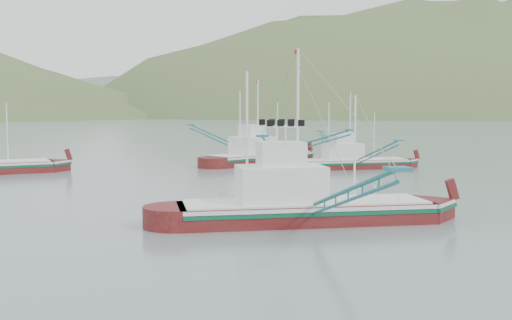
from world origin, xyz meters
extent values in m
plane|color=slate|center=(0.00, 0.00, 0.00)|extent=(1200.00, 1200.00, 0.00)
cube|color=#4F0D0D|center=(1.72, -2.27, 0.21)|extent=(15.68, 4.42, 2.08)
cube|color=silver|center=(1.72, -2.27, 1.09)|extent=(15.36, 4.50, 0.23)
cube|color=#0A4C31|center=(1.72, -2.27, 0.83)|extent=(15.37, 4.52, 0.23)
cube|color=silver|center=(1.72, -2.27, 1.30)|extent=(14.89, 4.20, 0.12)
cube|color=silver|center=(0.16, -2.29, 2.39)|extent=(5.26, 3.42, 2.29)
cube|color=silver|center=(0.16, -2.29, 4.27)|extent=(2.74, 2.33, 1.46)
cylinder|color=white|center=(1.20, -2.27, 5.93)|extent=(0.17, 0.17, 9.36)
cylinder|color=white|center=(-1.92, -2.33, 5.23)|extent=(0.15, 0.15, 7.96)
cylinder|color=white|center=(4.84, -2.21, 4.53)|extent=(0.12, 0.12, 6.56)
cube|color=#4F0D0D|center=(5.91, 38.20, 0.20)|extent=(14.73, 12.14, 2.03)
cube|color=silver|center=(5.91, 38.20, 1.06)|extent=(14.53, 12.03, 0.22)
cube|color=#0A4C31|center=(5.91, 38.20, 0.81)|extent=(14.54, 12.05, 0.22)
cube|color=silver|center=(5.91, 38.20, 1.27)|extent=(13.99, 11.53, 0.12)
cube|color=silver|center=(4.68, 37.31, 2.33)|extent=(6.01, 5.59, 2.23)
cube|color=silver|center=(4.68, 37.31, 4.16)|extent=(3.44, 3.35, 1.42)
cylinder|color=white|center=(5.50, 37.90, 5.78)|extent=(0.16, 0.16, 9.12)
cylinder|color=white|center=(3.03, 36.13, 5.09)|extent=(0.14, 0.14, 7.75)
cylinder|color=white|center=(8.39, 39.97, 4.41)|extent=(0.12, 0.12, 6.39)
cylinder|color=white|center=(-22.71, 31.57, 4.36)|extent=(0.12, 0.12, 6.31)
cube|color=#4F0D0D|center=(15.28, 30.14, 0.17)|extent=(12.98, 4.26, 1.70)
cube|color=silver|center=(15.28, 30.14, 0.89)|extent=(12.73, 4.31, 0.19)
cube|color=#0A4C31|center=(15.28, 30.14, 0.68)|extent=(12.73, 4.33, 0.19)
cube|color=silver|center=(15.28, 30.14, 1.07)|extent=(12.33, 4.04, 0.10)
cube|color=silver|center=(14.00, 30.05, 1.96)|extent=(4.43, 3.01, 1.87)
cube|color=silver|center=(14.00, 30.05, 3.49)|extent=(2.34, 2.02, 1.19)
cylinder|color=white|center=(14.85, 30.11, 4.86)|extent=(0.14, 0.14, 7.67)
cylinder|color=white|center=(12.30, 29.94, 4.28)|extent=(0.12, 0.12, 6.52)
cylinder|color=white|center=(17.83, 30.31, 3.71)|extent=(0.10, 0.10, 5.37)
ellipsoid|color=#475C2F|center=(240.00, 430.00, 0.00)|extent=(684.00, 432.00, 306.00)
ellipsoid|color=slate|center=(30.00, 560.00, 0.00)|extent=(960.00, 400.00, 240.00)
camera|label=1|loc=(-7.63, -40.21, 7.15)|focal=45.00mm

